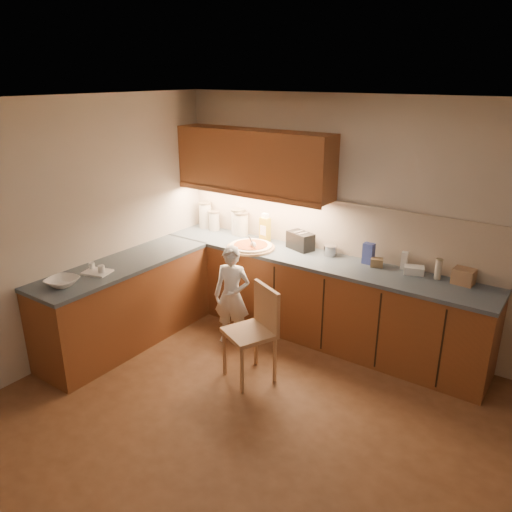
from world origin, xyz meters
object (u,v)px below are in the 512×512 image
at_px(pizza_on_board, 251,247).
at_px(child, 232,296).
at_px(wooden_chair, 256,327).
at_px(oil_jug, 265,229).
at_px(toaster, 300,241).

height_order(pizza_on_board, child, pizza_on_board).
relative_size(wooden_chair, oil_jug, 2.74).
distance_m(wooden_chair, oil_jug, 1.50).
xyz_separation_m(pizza_on_board, oil_jug, (-0.02, 0.31, 0.13)).
xyz_separation_m(child, toaster, (0.36, 0.80, 0.47)).
height_order(oil_jug, toaster, oil_jug).
xyz_separation_m(pizza_on_board, wooden_chair, (0.70, -0.89, -0.41)).
bearing_deg(wooden_chair, child, 170.65).
bearing_deg(toaster, child, -96.00).
distance_m(oil_jug, toaster, 0.48).
xyz_separation_m(oil_jug, toaster, (0.48, -0.00, -0.06)).
bearing_deg(pizza_on_board, wooden_chair, -52.07).
xyz_separation_m(child, wooden_chair, (0.59, -0.40, -0.01)).
distance_m(pizza_on_board, oil_jug, 0.34).
bearing_deg(pizza_on_board, oil_jug, 93.15).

